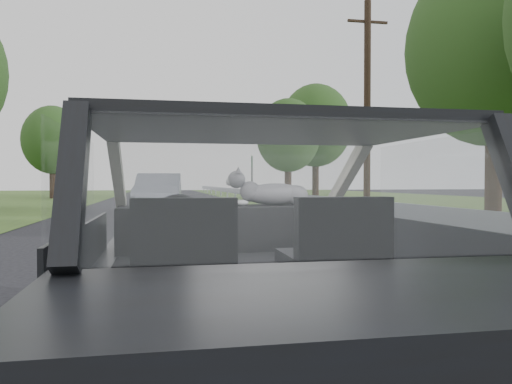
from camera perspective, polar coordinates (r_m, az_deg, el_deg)
name	(u,v)px	position (r m, az deg, el deg)	size (l,w,h in m)	color
subject_car	(252,259)	(2.87, -0.49, -7.68)	(1.80, 4.00, 1.45)	black
dashboard	(235,227)	(3.46, -2.37, -4.07)	(1.58, 0.45, 0.30)	black
driver_seat	(183,239)	(2.51, -8.31, -5.38)	(0.50, 0.72, 0.42)	black
passenger_seat	(336,236)	(2.67, 9.15, -4.99)	(0.50, 0.72, 0.42)	black
steering_wheel	(179,222)	(3.13, -8.83, -3.36)	(0.36, 0.36, 0.04)	black
cat	(275,193)	(3.53, 2.20, -0.10)	(0.61, 0.19, 0.27)	gray
guardrail	(341,204)	(13.67, 9.69, -1.32)	(0.05, 90.00, 0.32)	#9DA2AC
other_car	(159,193)	(18.69, -11.04, -0.16)	(1.79, 4.53, 1.49)	#9BA1B4
highway_sign	(252,179)	(29.80, -0.46, 1.52)	(0.11, 1.09, 2.72)	#106023
utility_pole	(367,106)	(21.18, 12.60, 9.58)	(0.28, 0.28, 8.57)	#3D2D23
tree_1	(494,86)	(18.56, 25.57, 10.85)	(5.72, 5.72, 8.66)	#2C501F
tree_2	(288,150)	(35.68, 3.69, 4.82)	(4.56, 4.56, 6.91)	#2C501F
tree_3	(316,142)	(40.72, 6.83, 5.71)	(5.82, 5.82, 8.82)	#2C501F
tree_6	(53,153)	(38.20, -22.20, 4.10)	(4.21, 4.21, 6.38)	#2C501F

